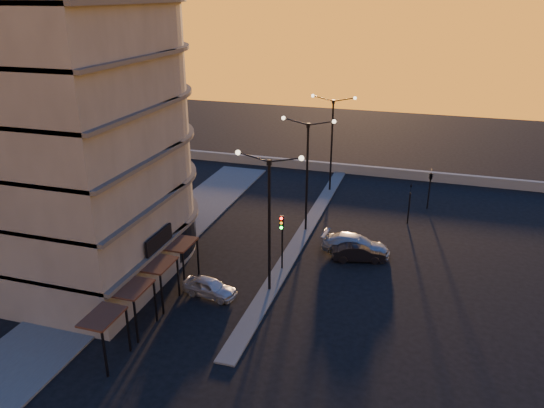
{
  "coord_description": "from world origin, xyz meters",
  "views": [
    {
      "loc": [
        9.26,
        -29.16,
        18.46
      ],
      "look_at": [
        -1.36,
        4.94,
        4.15
      ],
      "focal_mm": 35.0,
      "sensor_mm": 36.0,
      "label": 1
    }
  ],
  "objects_px": {
    "streetlamp_mid": "(307,166)",
    "car_wagon": "(356,245)",
    "traffic_light_main": "(282,234)",
    "car_hatchback": "(210,287)",
    "car_sedan": "(359,252)"
  },
  "relations": [
    {
      "from": "traffic_light_main",
      "to": "car_hatchback",
      "type": "height_order",
      "value": "traffic_light_main"
    },
    {
      "from": "streetlamp_mid",
      "to": "car_hatchback",
      "type": "bearing_deg",
      "value": -106.55
    },
    {
      "from": "car_hatchback",
      "to": "car_wagon",
      "type": "bearing_deg",
      "value": -34.58
    },
    {
      "from": "car_sedan",
      "to": "car_wagon",
      "type": "height_order",
      "value": "car_wagon"
    },
    {
      "from": "streetlamp_mid",
      "to": "car_sedan",
      "type": "xyz_separation_m",
      "value": [
        5.0,
        -3.93,
        -4.95
      ]
    },
    {
      "from": "traffic_light_main",
      "to": "car_wagon",
      "type": "relative_size",
      "value": 0.83
    },
    {
      "from": "streetlamp_mid",
      "to": "car_hatchback",
      "type": "relative_size",
      "value": 2.62
    },
    {
      "from": "traffic_light_main",
      "to": "car_sedan",
      "type": "relative_size",
      "value": 1.08
    },
    {
      "from": "traffic_light_main",
      "to": "car_sedan",
      "type": "distance_m",
      "value": 6.34
    },
    {
      "from": "streetlamp_mid",
      "to": "car_wagon",
      "type": "height_order",
      "value": "streetlamp_mid"
    },
    {
      "from": "car_hatchback",
      "to": "car_sedan",
      "type": "bearing_deg",
      "value": -38.93
    },
    {
      "from": "traffic_light_main",
      "to": "car_hatchback",
      "type": "bearing_deg",
      "value": -126.98
    },
    {
      "from": "streetlamp_mid",
      "to": "car_hatchback",
      "type": "height_order",
      "value": "streetlamp_mid"
    },
    {
      "from": "traffic_light_main",
      "to": "streetlamp_mid",
      "type": "bearing_deg",
      "value": 90.0
    },
    {
      "from": "streetlamp_mid",
      "to": "car_wagon",
      "type": "relative_size",
      "value": 1.86
    }
  ]
}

